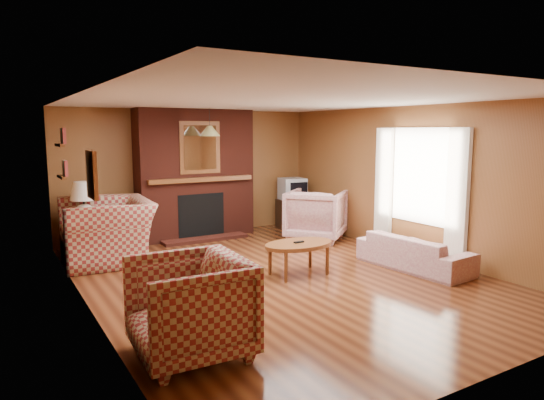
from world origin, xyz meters
TOP-DOWN VIEW (x-y plane):
  - floor at (0.00, 0.00)m, footprint 6.50×6.50m
  - ceiling at (0.00, 0.00)m, footprint 6.50×6.50m
  - wall_back at (0.00, 3.25)m, footprint 6.50×0.00m
  - wall_front at (0.00, -3.25)m, footprint 6.50×0.00m
  - wall_left at (-2.50, 0.00)m, footprint 0.00×6.50m
  - wall_right at (2.50, 0.00)m, footprint 0.00×6.50m
  - fireplace at (0.00, 2.98)m, footprint 2.20×0.82m
  - window_right at (2.45, -0.20)m, footprint 0.10×1.85m
  - bookshelf at (-2.44, 1.90)m, footprint 0.09×0.55m
  - botanical_print at (-2.47, -0.30)m, footprint 0.05×0.40m
  - pendant_light at (0.00, 2.30)m, footprint 0.36×0.36m
  - plaid_loveseat at (-1.85, 2.08)m, footprint 1.40×1.57m
  - plaid_armchair at (-1.95, -1.62)m, footprint 1.04×1.01m
  - floral_sofa at (1.90, -0.67)m, footprint 0.80×1.74m
  - floral_armchair at (1.81, 1.63)m, footprint 1.42×1.41m
  - coffee_table at (0.28, -0.06)m, footprint 1.03×0.64m
  - side_table at (-2.10, 2.45)m, footprint 0.44×0.44m
  - table_lamp at (-2.10, 2.45)m, footprint 0.41×0.41m
  - tv_stand at (2.05, 2.80)m, footprint 0.58×0.54m
  - crt_tv at (2.05, 2.79)m, footprint 0.55×0.55m

SIDE VIEW (x-z plane):
  - floor at x=0.00m, z-range 0.00..0.00m
  - floral_sofa at x=1.90m, z-range 0.00..0.49m
  - side_table at x=-2.10m, z-range 0.00..0.54m
  - tv_stand at x=2.05m, z-range 0.00..0.59m
  - coffee_table at x=0.28m, z-range 0.17..0.65m
  - plaid_armchair at x=-1.95m, z-range 0.00..0.90m
  - floral_armchair at x=1.81m, z-range 0.00..0.93m
  - plaid_loveseat at x=-1.85m, z-range 0.00..0.96m
  - crt_tv at x=2.05m, z-range 0.59..1.03m
  - table_lamp at x=-2.10m, z-range 0.58..1.25m
  - window_right at x=2.45m, z-range 0.13..2.13m
  - fireplace at x=0.00m, z-range -0.02..2.38m
  - wall_back at x=0.00m, z-range -2.05..4.45m
  - wall_front at x=0.00m, z-range -2.05..4.45m
  - wall_left at x=-2.50m, z-range -2.05..4.45m
  - wall_right at x=2.50m, z-range -2.05..4.45m
  - botanical_print at x=-2.47m, z-range 1.30..1.80m
  - bookshelf at x=-2.44m, z-range 1.31..2.02m
  - pendant_light at x=0.00m, z-range 1.76..2.24m
  - ceiling at x=0.00m, z-range 2.40..2.40m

